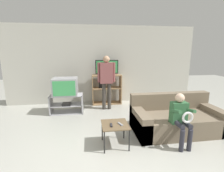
% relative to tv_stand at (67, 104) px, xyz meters
% --- Properties ---
extents(wall_back, '(6.40, 0.06, 2.60)m').
position_rel_tv_stand_xyz_m(wall_back, '(1.15, 0.92, 1.04)').
color(wall_back, beige).
rests_on(wall_back, ground_plane).
extents(tv_stand, '(0.92, 0.44, 0.53)m').
position_rel_tv_stand_xyz_m(tv_stand, '(0.00, 0.00, 0.00)').
color(tv_stand, '#A8A8AD').
rests_on(tv_stand, ground_plane).
extents(television_main, '(0.67, 0.53, 0.49)m').
position_rel_tv_stand_xyz_m(television_main, '(-0.01, -0.00, 0.52)').
color(television_main, '#9E9EA3').
rests_on(television_main, tv_stand).
extents(media_shelf, '(0.97, 0.36, 0.99)m').
position_rel_tv_stand_xyz_m(media_shelf, '(1.24, 0.67, 0.24)').
color(media_shelf, '#9E7A51').
rests_on(media_shelf, ground_plane).
extents(television_flat, '(0.75, 0.20, 0.49)m').
position_rel_tv_stand_xyz_m(television_flat, '(1.25, 0.67, 0.96)').
color(television_flat, black).
rests_on(television_flat, media_shelf).
extents(snack_table, '(0.49, 0.49, 0.43)m').
position_rel_tv_stand_xyz_m(snack_table, '(1.11, -1.87, 0.12)').
color(snack_table, brown).
rests_on(snack_table, ground_plane).
extents(remote_control_black, '(0.05, 0.15, 0.02)m').
position_rel_tv_stand_xyz_m(remote_control_black, '(1.03, -1.92, 0.18)').
color(remote_control_black, '#232328').
rests_on(remote_control_black, snack_table).
extents(remote_control_white, '(0.09, 0.15, 0.02)m').
position_rel_tv_stand_xyz_m(remote_control_white, '(1.20, -1.90, 0.18)').
color(remote_control_white, gray).
rests_on(remote_control_white, snack_table).
extents(couch, '(1.91, 0.95, 0.79)m').
position_rel_tv_stand_xyz_m(couch, '(2.55, -1.46, 0.00)').
color(couch, '#756651').
rests_on(couch, ground_plane).
extents(person_standing_adult, '(0.53, 0.20, 1.63)m').
position_rel_tv_stand_xyz_m(person_standing_adult, '(1.18, 0.14, 0.73)').
color(person_standing_adult, '#3D3833').
rests_on(person_standing_adult, ground_plane).
extents(person_seated_child, '(0.33, 0.43, 0.99)m').
position_rel_tv_stand_xyz_m(person_seated_child, '(2.33, -2.00, 0.32)').
color(person_seated_child, '#2D2D38').
rests_on(person_seated_child, ground_plane).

